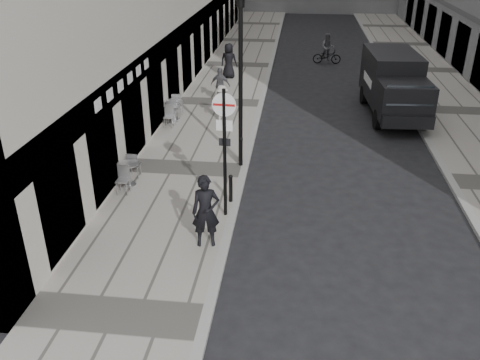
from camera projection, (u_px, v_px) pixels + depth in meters
The scene contains 15 objects.
sidewalk at pixel (220, 103), 24.71m from camera, with size 4.00×60.00×0.12m, color gray.
far_sidewalk at pixel (454, 111), 23.58m from camera, with size 4.00×60.00×0.12m, color gray.
walking_man at pixel (206, 211), 13.10m from camera, with size 0.73×0.48×1.99m, color black.
sign_post at pixel (224, 137), 13.87m from camera, with size 0.65×0.11×3.79m.
lamppost at pixel (241, 75), 17.00m from camera, with size 0.25×0.25×5.64m.
bollard_near at pixel (241, 152), 17.85m from camera, with size 0.13×0.13×0.99m, color black.
bollard_far at pixel (231, 189), 15.48m from camera, with size 0.11×0.11×0.84m, color black.
panel_van at pixel (394, 82), 22.70m from camera, with size 2.44×5.84×2.70m.
cyclist at pixel (327, 52), 31.85m from camera, with size 1.74×0.67×1.87m.
pedestrian_a at pixel (220, 85), 24.29m from camera, with size 0.98×0.41×1.67m, color #5A5A5F.
pedestrian_b at pixel (222, 103), 21.93m from camera, with size 1.01×0.58×1.57m, color #B7AFA8.
pedestrian_c at pixel (229, 61), 28.24m from camera, with size 0.94×0.61×1.92m, color black.
cafe_table_near at pixel (174, 108), 22.20m from camera, with size 0.77×1.73×0.98m.
cafe_table_mid at pixel (129, 172), 16.48m from camera, with size 0.70×1.58×0.90m.
cafe_table_far at pixel (172, 112), 21.85m from camera, with size 0.70×1.59×0.90m.
Camera 1 is at (1.71, -5.54, 7.67)m, focal length 38.00 mm.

